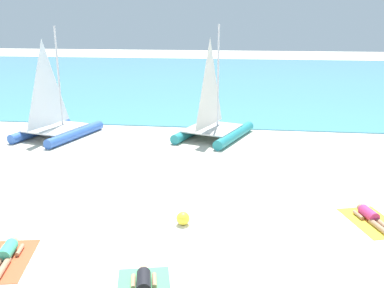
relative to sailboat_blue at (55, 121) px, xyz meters
name	(u,v)px	position (x,y,z in m)	size (l,w,h in m)	color
ground_plane	(205,144)	(7.07, -0.23, -0.76)	(120.00, 120.00, 0.00)	beige
ocean_water	(230,78)	(7.07, 22.63, -0.73)	(120.00, 40.00, 0.05)	#4C9EB7
sailboat_blue	(55,121)	(0.00, 0.00, 0.00)	(3.41, 4.40, 5.08)	blue
sailboat_teal	(213,122)	(7.34, 0.85, 0.01)	(3.69, 4.57, 5.17)	teal
towel_left	(6,261)	(3.56, -10.55, -0.75)	(1.10, 1.90, 0.01)	#EA5933
sunbather_left	(6,254)	(3.55, -10.48, -0.63)	(0.72, 1.56, 0.30)	#3FB28C
sunbather_middle	(144,287)	(7.01, -11.27, -0.63)	(0.76, 1.56, 0.30)	black
towel_right	(372,222)	(12.47, -7.33, -0.75)	(1.10, 1.90, 0.01)	yellow
sunbather_right	(371,217)	(12.45, -7.27, -0.63)	(0.84, 1.54, 0.30)	#D83372
beach_ball	(183,218)	(7.34, -8.17, -0.58)	(0.36, 0.36, 0.36)	yellow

